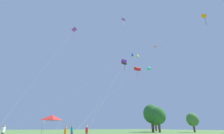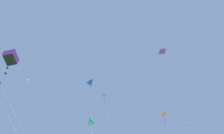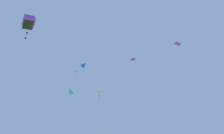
{
  "view_description": "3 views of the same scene",
  "coord_description": "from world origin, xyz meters",
  "px_view_note": "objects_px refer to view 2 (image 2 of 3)",
  "views": [
    {
      "loc": [
        27.4,
        1.97,
        1.49
      ],
      "look_at": [
        2.38,
        15.18,
        12.96
      ],
      "focal_mm": 24.0,
      "sensor_mm": 36.0,
      "label": 1
    },
    {
      "loc": [
        -4.63,
        0.95,
        2.48
      ],
      "look_at": [
        3.29,
        13.96,
        14.41
      ],
      "focal_mm": 35.0,
      "sensor_mm": 36.0,
      "label": 2
    },
    {
      "loc": [
        -21.15,
        6.4,
        2.23
      ],
      "look_at": [
        2.55,
        14.73,
        14.49
      ],
      "focal_mm": 35.0,
      "sensor_mm": 36.0,
      "label": 3
    }
  ],
  "objects_px": {
    "kite_blue_diamond_2": "(91,81)",
    "kite_cyan_diamond_7": "(90,120)",
    "kite_purple_box_4": "(11,57)",
    "kite_orange_delta_0": "(165,115)",
    "kite_pink_delta_5": "(104,97)",
    "kite_purple_delta_8": "(162,53)"
  },
  "relations": [
    {
      "from": "kite_blue_diamond_2",
      "to": "kite_cyan_diamond_7",
      "type": "height_order",
      "value": "kite_blue_diamond_2"
    },
    {
      "from": "kite_orange_delta_0",
      "to": "kite_purple_delta_8",
      "type": "bearing_deg",
      "value": -132.35
    },
    {
      "from": "kite_purple_box_4",
      "to": "kite_cyan_diamond_7",
      "type": "bearing_deg",
      "value": -2.57
    },
    {
      "from": "kite_orange_delta_0",
      "to": "kite_cyan_diamond_7",
      "type": "xyz_separation_m",
      "value": [
        -12.27,
        -0.17,
        -3.8
      ]
    },
    {
      "from": "kite_purple_box_4",
      "to": "kite_pink_delta_5",
      "type": "xyz_separation_m",
      "value": [
        11.93,
        -0.32,
        -1.58
      ]
    },
    {
      "from": "kite_cyan_diamond_7",
      "to": "kite_purple_delta_8",
      "type": "height_order",
      "value": "kite_purple_delta_8"
    },
    {
      "from": "kite_cyan_diamond_7",
      "to": "kite_purple_delta_8",
      "type": "distance_m",
      "value": 11.19
    },
    {
      "from": "kite_blue_diamond_2",
      "to": "kite_purple_box_4",
      "type": "height_order",
      "value": "kite_purple_box_4"
    },
    {
      "from": "kite_purple_box_4",
      "to": "kite_pink_delta_5",
      "type": "relative_size",
      "value": 1.11
    },
    {
      "from": "kite_purple_box_4",
      "to": "kite_orange_delta_0",
      "type": "bearing_deg",
      "value": -0.73
    },
    {
      "from": "kite_pink_delta_5",
      "to": "kite_cyan_diamond_7",
      "type": "distance_m",
      "value": 4.16
    },
    {
      "from": "kite_orange_delta_0",
      "to": "kite_purple_box_4",
      "type": "relative_size",
      "value": 1.29
    },
    {
      "from": "kite_blue_diamond_2",
      "to": "kite_purple_delta_8",
      "type": "relative_size",
      "value": 0.88
    },
    {
      "from": "kite_blue_diamond_2",
      "to": "kite_cyan_diamond_7",
      "type": "bearing_deg",
      "value": 60.67
    },
    {
      "from": "kite_purple_box_4",
      "to": "kite_purple_delta_8",
      "type": "distance_m",
      "value": 16.98
    },
    {
      "from": "kite_cyan_diamond_7",
      "to": "kite_purple_box_4",
      "type": "bearing_deg",
      "value": 177.43
    },
    {
      "from": "kite_blue_diamond_2",
      "to": "kite_purple_box_4",
      "type": "bearing_deg",
      "value": 158.68
    },
    {
      "from": "kite_orange_delta_0",
      "to": "kite_cyan_diamond_7",
      "type": "height_order",
      "value": "kite_orange_delta_0"
    },
    {
      "from": "kite_orange_delta_0",
      "to": "kite_purple_box_4",
      "type": "distance_m",
      "value": 22.44
    },
    {
      "from": "kite_blue_diamond_2",
      "to": "kite_purple_delta_8",
      "type": "xyz_separation_m",
      "value": [
        5.8,
        -5.83,
        2.52
      ]
    },
    {
      "from": "kite_orange_delta_0",
      "to": "kite_pink_delta_5",
      "type": "height_order",
      "value": "kite_orange_delta_0"
    },
    {
      "from": "kite_purple_delta_8",
      "to": "kite_cyan_diamond_7",
      "type": "bearing_deg",
      "value": 115.74
    }
  ]
}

